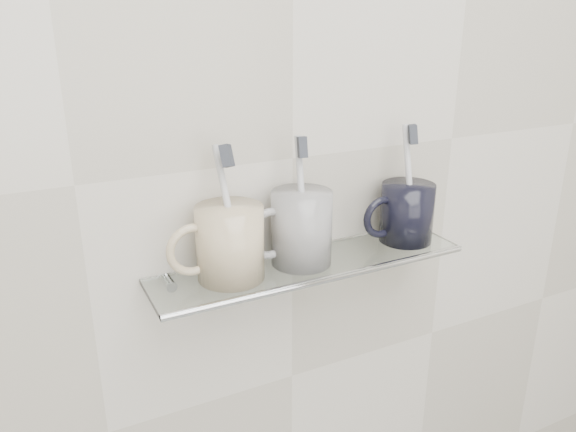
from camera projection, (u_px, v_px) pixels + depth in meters
wall_back at (293, 158)px, 0.87m from camera, size 2.50×0.00×2.50m
shelf_glass at (311, 264)px, 0.87m from camera, size 0.50×0.12×0.01m
shelf_rail at (329, 279)px, 0.82m from camera, size 0.50×0.01×0.01m
bracket_left at (170, 286)px, 0.82m from camera, size 0.02×0.03×0.02m
bracket_right at (401, 237)px, 1.00m from camera, size 0.02×0.03×0.02m
mug_left at (230, 243)px, 0.80m from camera, size 0.11×0.11×0.11m
mug_left_handle at (193, 250)px, 0.77m from camera, size 0.08×0.01×0.08m
toothbrush_left at (229, 212)px, 0.78m from camera, size 0.02×0.08×0.18m
bristles_left at (227, 156)px, 0.75m from camera, size 0.02×0.03×0.04m
mug_center at (302, 228)px, 0.84m from camera, size 0.09×0.09×0.11m
mug_center_handle at (270, 234)px, 0.82m from camera, size 0.08×0.01×0.08m
toothbrush_center at (302, 200)px, 0.83m from camera, size 0.02×0.05×0.19m
bristles_center at (302, 147)px, 0.80m from camera, size 0.02×0.03×0.03m
mug_right at (407, 213)px, 0.93m from camera, size 0.09×0.09×0.10m
mug_right_handle at (382, 217)px, 0.91m from camera, size 0.07×0.01×0.07m
toothbrush_right at (409, 183)px, 0.91m from camera, size 0.03×0.04×0.19m
bristles_right at (413, 134)px, 0.89m from camera, size 0.02×0.03×0.03m
chrome_cap at (419, 233)px, 0.96m from camera, size 0.04×0.04×0.02m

